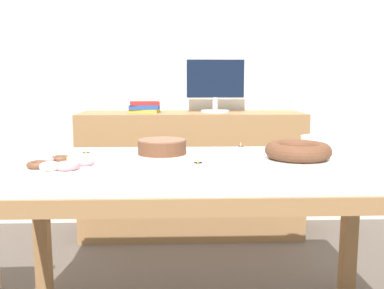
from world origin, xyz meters
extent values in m
cube|color=silver|center=(0.00, 1.59, 1.30)|extent=(8.00, 0.10, 2.60)
cube|color=silver|center=(0.00, 0.00, 0.76)|extent=(1.66, 0.82, 0.04)
cube|color=olive|center=(0.00, -0.39, 0.71)|extent=(1.69, 0.08, 0.06)
cube|color=olive|center=(0.00, 0.39, 0.71)|extent=(1.69, 0.08, 0.06)
cube|color=olive|center=(-0.80, 0.00, 0.71)|extent=(0.08, 0.85, 0.06)
cube|color=olive|center=(-0.78, 0.36, 0.36)|extent=(0.07, 0.07, 0.71)
cube|color=olive|center=(0.78, 0.36, 0.36)|extent=(0.07, 0.07, 0.71)
cube|color=olive|center=(0.00, 1.29, 0.44)|extent=(1.56, 0.44, 0.88)
cylinder|color=silver|center=(0.17, 1.29, 0.89)|extent=(0.20, 0.20, 0.02)
cylinder|color=silver|center=(0.17, 1.29, 0.94)|extent=(0.04, 0.04, 0.09)
cube|color=silver|center=(0.17, 1.29, 1.12)|extent=(0.42, 0.02, 0.28)
cube|color=black|center=(0.17, 1.28, 1.12)|extent=(0.40, 0.00, 0.26)
cube|color=#B29933|center=(-0.33, 1.29, 0.89)|extent=(0.21, 0.18, 0.02)
cube|color=#23478C|center=(-0.33, 1.29, 0.92)|extent=(0.21, 0.17, 0.03)
cube|color=maroon|center=(-0.33, 1.29, 0.95)|extent=(0.22, 0.17, 0.02)
cylinder|color=white|center=(-0.17, 0.14, 0.78)|extent=(0.29, 0.29, 0.01)
cylinder|color=brown|center=(-0.17, 0.14, 0.81)|extent=(0.21, 0.21, 0.06)
cylinder|color=brown|center=(-0.17, 0.14, 0.85)|extent=(0.21, 0.21, 0.01)
cylinder|color=white|center=(0.39, 0.00, 0.78)|extent=(0.28, 0.28, 0.01)
torus|color=brown|center=(0.39, 0.00, 0.82)|extent=(0.27, 0.27, 0.07)
cylinder|color=white|center=(-0.55, -0.13, 0.78)|extent=(0.38, 0.38, 0.01)
torus|color=pink|center=(-0.45, -0.11, 0.80)|extent=(0.08, 0.08, 0.02)
torus|color=#EAD184|center=(-0.49, -0.05, 0.80)|extent=(0.08, 0.08, 0.02)
torus|color=brown|center=(-0.56, -0.03, 0.80)|extent=(0.07, 0.07, 0.02)
torus|color=pink|center=(-0.61, -0.08, 0.80)|extent=(0.07, 0.07, 0.02)
torus|color=brown|center=(-0.61, -0.16, 0.80)|extent=(0.08, 0.08, 0.02)
torus|color=white|center=(-0.56, -0.20, 0.80)|extent=(0.07, 0.07, 0.03)
torus|color=pink|center=(-0.50, -0.20, 0.80)|extent=(0.09, 0.09, 0.03)
cylinder|color=white|center=(0.59, 0.25, 0.78)|extent=(0.21, 0.21, 0.01)
cylinder|color=white|center=(0.59, 0.25, 0.79)|extent=(0.21, 0.21, 0.01)
cylinder|color=white|center=(0.59, 0.25, 0.80)|extent=(0.21, 0.21, 0.01)
cylinder|color=white|center=(0.59, 0.25, 0.81)|extent=(0.21, 0.21, 0.01)
cylinder|color=white|center=(0.59, 0.25, 0.82)|extent=(0.21, 0.21, 0.01)
cylinder|color=white|center=(0.59, 0.25, 0.83)|extent=(0.21, 0.21, 0.01)
cylinder|color=white|center=(0.59, 0.25, 0.84)|extent=(0.21, 0.21, 0.01)
cylinder|color=silver|center=(0.21, 0.32, 0.78)|extent=(0.04, 0.04, 0.02)
cylinder|color=white|center=(0.21, 0.32, 0.79)|extent=(0.03, 0.03, 0.00)
cone|color=#F9B74C|center=(0.21, 0.32, 0.80)|extent=(0.01, 0.01, 0.02)
cylinder|color=silver|center=(-0.50, 0.15, 0.78)|extent=(0.04, 0.04, 0.02)
cylinder|color=white|center=(-0.50, 0.15, 0.79)|extent=(0.03, 0.03, 0.00)
cone|color=#F9B74C|center=(-0.50, 0.15, 0.80)|extent=(0.01, 0.01, 0.02)
cylinder|color=silver|center=(-0.02, -0.10, 0.78)|extent=(0.04, 0.04, 0.02)
cylinder|color=white|center=(-0.02, -0.10, 0.79)|extent=(0.03, 0.03, 0.00)
cone|color=#F9B74C|center=(-0.02, -0.10, 0.80)|extent=(0.01, 0.01, 0.02)
camera|label=1|loc=(-0.10, -1.71, 1.10)|focal=40.00mm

